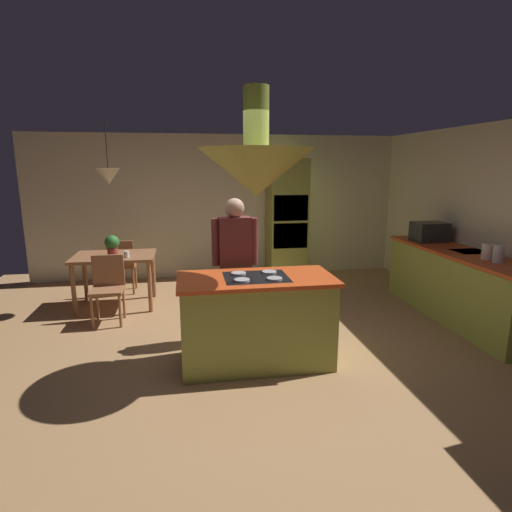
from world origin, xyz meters
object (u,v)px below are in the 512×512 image
object	(u,v)px
dining_table	(115,262)
chair_facing_island	(108,284)
kitchen_island	(256,320)
cup_on_table	(127,254)
microwave_on_counter	(429,232)
oven_tower	(287,220)
person_at_island	(235,260)
chair_by_back_wall	(122,263)
canister_flour	(499,254)
potted_plant_on_table	(112,244)
canister_sugar	(488,252)

from	to	relation	value
dining_table	chair_facing_island	xyz separation A→B (m)	(0.00, -0.63, -0.15)
kitchen_island	cup_on_table	xyz separation A→B (m)	(-1.50, 1.90, 0.34)
cup_on_table	microwave_on_counter	bearing A→B (deg)	-4.38
oven_tower	dining_table	size ratio (longest dim) A/B	1.90
kitchen_island	oven_tower	size ratio (longest dim) A/B	0.74
person_at_island	kitchen_island	bearing A→B (deg)	-78.71
dining_table	chair_by_back_wall	size ratio (longest dim) A/B	1.29
kitchen_island	microwave_on_counter	bearing A→B (deg)	28.86
oven_tower	dining_table	xyz separation A→B (m)	(-2.80, -1.14, -0.41)
dining_table	canister_flour	distance (m)	4.95
kitchen_island	chair_by_back_wall	xyz separation A→B (m)	(-1.70, 2.73, 0.04)
chair_by_back_wall	chair_facing_island	bearing A→B (deg)	90.00
oven_tower	chair_facing_island	bearing A→B (deg)	-147.73
dining_table	microwave_on_counter	distance (m)	4.59
microwave_on_counter	oven_tower	bearing A→B (deg)	136.04
dining_table	person_at_island	distance (m)	2.15
oven_tower	chair_by_back_wall	bearing A→B (deg)	-169.52
person_at_island	chair_facing_island	world-z (taller)	person_at_island
chair_facing_island	cup_on_table	xyz separation A→B (m)	(0.20, 0.42, 0.30)
potted_plant_on_table	microwave_on_counter	size ratio (longest dim) A/B	0.65
kitchen_island	chair_by_back_wall	bearing A→B (deg)	121.96
potted_plant_on_table	oven_tower	bearing A→B (deg)	23.66
chair_by_back_wall	potted_plant_on_table	distance (m)	0.83
dining_table	person_at_island	world-z (taller)	person_at_island
canister_flour	kitchen_island	bearing A→B (deg)	-176.73
oven_tower	chair_facing_island	distance (m)	3.36
canister_flour	canister_sugar	bearing A→B (deg)	90.00
chair_facing_island	cup_on_table	world-z (taller)	chair_facing_island
canister_flour	canister_sugar	world-z (taller)	canister_flour
person_at_island	canister_flour	xyz separation A→B (m)	(2.97, -0.50, 0.07)
chair_facing_island	canister_flour	size ratio (longest dim) A/B	4.26
dining_table	oven_tower	bearing A→B (deg)	22.21
dining_table	cup_on_table	world-z (taller)	cup_on_table
oven_tower	canister_sugar	distance (m)	3.38
dining_table	canister_sugar	size ratio (longest dim) A/B	6.09
dining_table	potted_plant_on_table	bearing A→B (deg)	-92.26
cup_on_table	microwave_on_counter	distance (m)	4.36
person_at_island	canister_flour	distance (m)	3.01
person_at_island	potted_plant_on_table	xyz separation A→B (m)	(-1.57, 1.35, -0.02)
person_at_island	canister_sugar	size ratio (longest dim) A/B	8.98
kitchen_island	oven_tower	world-z (taller)	oven_tower
dining_table	microwave_on_counter	world-z (taller)	microwave_on_counter
oven_tower	microwave_on_counter	world-z (taller)	oven_tower
microwave_on_counter	kitchen_island	bearing A→B (deg)	-151.14
dining_table	chair_by_back_wall	xyz separation A→B (m)	(0.00, 0.63, -0.15)
cup_on_table	canister_sugar	world-z (taller)	canister_sugar
chair_facing_island	chair_by_back_wall	size ratio (longest dim) A/B	1.00
chair_by_back_wall	oven_tower	bearing A→B (deg)	-169.52
oven_tower	person_at_island	world-z (taller)	oven_tower
potted_plant_on_table	canister_sugar	distance (m)	4.84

